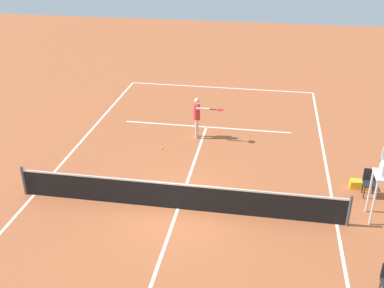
{
  "coord_description": "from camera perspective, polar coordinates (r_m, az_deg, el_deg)",
  "views": [
    {
      "loc": [
        -2.6,
        12.39,
        8.64
      ],
      "look_at": [
        0.08,
        -3.2,
        0.8
      ],
      "focal_mm": 43.29,
      "sensor_mm": 36.0,
      "label": 1
    }
  ],
  "objects": [
    {
      "name": "tennis_net",
      "position": [
        15.05,
        -1.77,
        -6.41
      ],
      "size": [
        10.8,
        0.1,
        1.07
      ],
      "color": "#4C4C51",
      "rests_on": "ground"
    },
    {
      "name": "equipment_bag",
      "position": [
        17.36,
        20.1,
        -4.71
      ],
      "size": [
        0.76,
        0.32,
        0.3
      ],
      "primitive_type": "cube",
      "color": "yellow",
      "rests_on": "ground"
    },
    {
      "name": "courtside_chair_mid",
      "position": [
        16.86,
        21.06,
        -4.32
      ],
      "size": [
        0.44,
        0.46,
        0.95
      ],
      "color": "#262626",
      "rests_on": "ground"
    },
    {
      "name": "tennis_ball",
      "position": [
        19.06,
        -3.71,
        -0.54
      ],
      "size": [
        0.07,
        0.07,
        0.07
      ],
      "primitive_type": "sphere",
      "color": "#CCE033",
      "rests_on": "ground"
    },
    {
      "name": "player_serving",
      "position": [
        19.62,
        0.74,
        3.69
      ],
      "size": [
        1.3,
        0.58,
        1.8
      ],
      "rotation": [
        0.0,
        0.0,
        1.55
      ],
      "color": "beige",
      "rests_on": "ground"
    },
    {
      "name": "ground_plane",
      "position": [
        15.33,
        -1.75,
        -7.96
      ],
      "size": [
        60.0,
        60.0,
        0.0
      ],
      "primitive_type": "plane",
      "color": "#AD5933"
    },
    {
      "name": "court_lines",
      "position": [
        15.33,
        -1.75,
        -7.96
      ],
      "size": [
        10.2,
        24.19,
        0.01
      ],
      "color": "white",
      "rests_on": "ground"
    }
  ]
}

